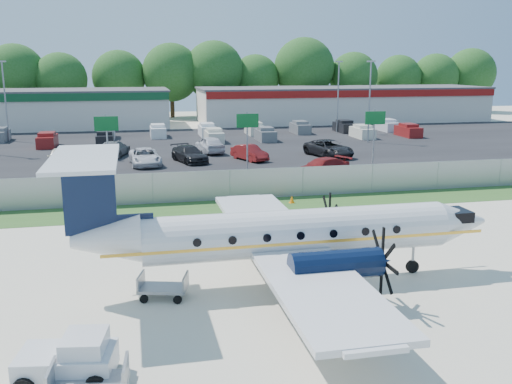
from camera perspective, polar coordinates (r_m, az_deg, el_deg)
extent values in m
plane|color=beige|center=(24.53, 3.03, -8.29)|extent=(170.00, 170.00, 0.00)
cube|color=#2D561E|center=(35.71, -2.06, -1.51)|extent=(170.00, 4.00, 0.02)
cube|color=black|center=(42.44, -3.76, 0.78)|extent=(170.00, 8.00, 0.02)
cube|color=black|center=(62.98, -6.66, 4.65)|extent=(170.00, 32.00, 0.02)
cube|color=gray|center=(37.40, -2.63, 0.70)|extent=(120.00, 0.02, 1.90)
cube|color=gray|center=(37.21, -2.64, 2.18)|extent=(120.00, 0.06, 0.06)
cube|color=gray|center=(37.61, -2.61, -0.71)|extent=(120.00, 0.06, 0.06)
cube|color=silver|center=(90.22, 8.64, 8.62)|extent=(44.00, 12.00, 5.00)
cube|color=#474749|center=(90.07, 8.70, 10.28)|extent=(44.40, 12.40, 0.24)
cube|color=maroon|center=(84.44, 10.18, 9.65)|extent=(44.00, 0.20, 1.00)
cylinder|color=gray|center=(45.53, -14.62, 4.39)|extent=(0.14, 0.14, 5.00)
cube|color=#0C5923|center=(45.17, -14.75, 6.62)|extent=(1.80, 0.08, 1.10)
cylinder|color=gray|center=(46.41, -0.88, 4.95)|extent=(0.14, 0.14, 5.00)
cube|color=#0C5923|center=(46.05, -0.85, 7.15)|extent=(1.80, 0.08, 1.10)
cylinder|color=gray|center=(49.76, 11.68, 5.22)|extent=(0.14, 0.14, 5.00)
cube|color=#0C5923|center=(49.43, 11.85, 7.27)|extent=(1.80, 0.08, 1.10)
cylinder|color=gray|center=(65.65, 11.27, 8.76)|extent=(0.18, 0.18, 9.00)
cube|color=gray|center=(65.50, 11.45, 12.69)|extent=(0.90, 0.35, 0.18)
cylinder|color=gray|center=(71.54, -23.77, 8.25)|extent=(0.18, 0.18, 9.00)
cube|color=gray|center=(71.41, -24.09, 11.84)|extent=(0.90, 0.35, 0.18)
cylinder|color=gray|center=(74.90, 8.20, 9.34)|extent=(0.18, 0.18, 9.00)
cube|color=gray|center=(74.78, 8.31, 12.79)|extent=(0.90, 0.35, 0.18)
cylinder|color=silver|center=(23.11, 4.18, -4.06)|extent=(12.40, 1.90, 1.88)
cone|color=silver|center=(26.06, 19.77, -2.85)|extent=(2.19, 1.89, 1.88)
cone|color=silver|center=(22.19, -14.77, -4.64)|extent=(2.58, 1.89, 1.88)
cube|color=black|center=(25.87, 19.45, -2.14)|extent=(0.89, 1.29, 0.45)
cube|color=silver|center=(23.14, 2.97, -5.44)|extent=(3.20, 17.47, 0.22)
cylinder|color=black|center=(20.82, 8.00, -7.22)|extent=(3.37, 1.10, 1.09)
cylinder|color=black|center=(26.03, 3.64, -3.03)|extent=(3.37, 1.10, 1.09)
cube|color=black|center=(21.79, -16.32, -0.46)|extent=(1.89, 0.18, 2.88)
cube|color=silver|center=(21.53, -16.82, 3.26)|extent=(2.39, 6.15, 0.14)
cylinder|color=gray|center=(25.45, 15.41, -6.42)|extent=(0.12, 0.12, 1.29)
cylinder|color=black|center=(25.57, 15.36, -7.20)|extent=(0.56, 0.18, 0.56)
cylinder|color=black|center=(21.02, 5.03, -11.12)|extent=(0.64, 0.40, 0.63)
cylinder|color=black|center=(26.18, 1.28, -6.16)|extent=(0.64, 0.40, 0.63)
cube|color=silver|center=(17.54, -18.37, -15.93)|extent=(2.84, 1.97, 0.74)
cube|color=silver|center=(17.14, -16.76, -14.33)|extent=(1.35, 1.53, 0.53)
cube|color=black|center=(17.03, -15.17, -14.33)|extent=(0.37, 1.17, 0.42)
cylinder|color=black|center=(18.61, -20.57, -15.28)|extent=(0.66, 0.33, 0.63)
cylinder|color=black|center=(18.15, -14.65, -15.59)|extent=(0.66, 0.33, 0.63)
cube|color=gray|center=(16.64, -19.79, -17.00)|extent=(0.18, 1.21, 0.61)
cube|color=gray|center=(16.33, -12.91, -17.13)|extent=(0.18, 1.21, 0.61)
cylinder|color=black|center=(17.34, -18.39, -17.79)|extent=(0.37, 0.15, 0.36)
cylinder|color=black|center=(17.12, -13.51, -17.88)|extent=(0.37, 0.15, 0.36)
cube|color=gray|center=(22.37, -9.26, -9.47)|extent=(2.04, 1.53, 0.11)
cube|color=gray|center=(22.46, -11.46, -8.71)|extent=(0.36, 1.07, 0.55)
cube|color=gray|center=(22.10, -7.06, -8.91)|extent=(0.36, 1.07, 0.55)
cylinder|color=black|center=(22.15, -11.14, -10.46)|extent=(0.34, 0.19, 0.33)
cylinder|color=black|center=(23.05, -10.54, -9.49)|extent=(0.34, 0.19, 0.33)
cylinder|color=black|center=(21.89, -7.85, -10.63)|extent=(0.34, 0.19, 0.33)
cylinder|color=black|center=(22.79, -7.38, -9.64)|extent=(0.34, 0.19, 0.33)
cone|color=orange|center=(36.75, 3.61, -0.73)|extent=(0.33, 0.33, 0.49)
cube|color=orange|center=(36.80, 3.61, -1.08)|extent=(0.35, 0.35, 0.03)
imported|color=maroon|center=(45.50, 6.56, 1.52)|extent=(5.49, 3.94, 1.48)
imported|color=beige|center=(52.42, -18.92, 2.40)|extent=(2.07, 4.92, 1.66)
imported|color=silver|center=(51.32, -11.02, 2.65)|extent=(2.88, 5.55, 1.50)
imported|color=black|center=(52.31, -6.66, 2.99)|extent=(3.45, 5.45, 1.47)
imported|color=maroon|center=(52.94, -0.66, 3.19)|extent=(3.06, 4.57, 1.43)
imported|color=black|center=(55.46, 7.27, 3.53)|extent=(4.03, 6.28, 1.61)
imported|color=#595B5E|center=(56.90, -14.00, 3.48)|extent=(3.40, 5.59, 1.51)
imported|color=silver|center=(57.56, -4.64, 3.92)|extent=(2.74, 5.26, 1.71)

